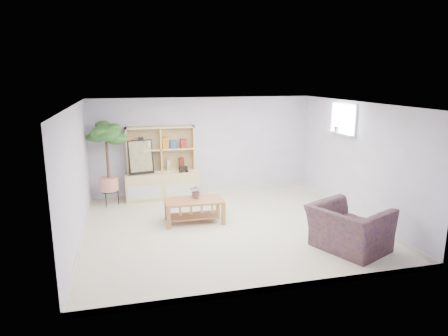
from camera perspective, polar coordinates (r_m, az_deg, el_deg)
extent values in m
cube|color=beige|center=(7.94, 0.65, -8.41)|extent=(5.50, 5.00, 0.01)
cube|color=silver|center=(7.41, 0.69, 9.13)|extent=(5.50, 5.00, 0.01)
cube|color=silver|center=(9.98, -2.93, 3.17)|extent=(5.50, 0.01, 2.40)
cube|color=silver|center=(5.30, 7.50, -5.82)|extent=(5.50, 0.01, 2.40)
cube|color=silver|center=(7.41, -20.38, -1.08)|extent=(0.01, 5.00, 2.40)
cube|color=silver|center=(8.68, 18.53, 1.02)|extent=(0.01, 5.00, 2.40)
cube|color=silver|center=(9.07, 16.31, 4.74)|extent=(0.14, 1.00, 0.04)
imported|color=#195717|center=(8.13, -3.99, -3.30)|extent=(0.32, 0.29, 0.30)
imported|color=#151E40|center=(7.13, 17.45, -7.80)|extent=(1.43, 1.51, 0.88)
imported|color=#255B20|center=(9.18, 15.89, 5.82)|extent=(0.16, 0.14, 0.26)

